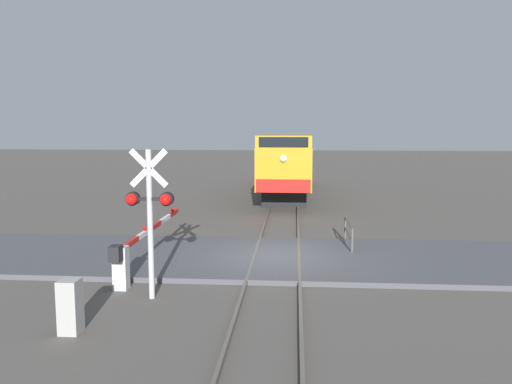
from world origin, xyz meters
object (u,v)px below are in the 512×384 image
Objects in this scene: locomotive at (286,163)px; crossing_signal at (149,208)px; crossing_gate at (133,250)px; utility_cabinet at (70,306)px; guard_railing at (349,231)px.

crossing_signal is (-2.95, -20.30, 0.31)m from locomotive.
crossing_gate is at bearing -102.00° from locomotive.
locomotive is 22.93m from utility_cabinet.
crossing_gate is at bearing 89.01° from utility_cabinet.
locomotive is at bearing 99.53° from guard_railing.
guard_railing is at bearing -80.47° from locomotive.
crossing_signal is 8.04m from guard_railing.
locomotive reaches higher than utility_cabinet.
crossing_signal is at bearing -133.43° from guard_railing.
crossing_gate is (-1.00, 1.73, -1.48)m from crossing_signal.
guard_railing is (6.47, 7.94, 0.05)m from utility_cabinet.
crossing_gate is 6.19× the size of utility_cabinet.
guard_railing is at bearing 46.57° from crossing_signal.
crossing_signal reaches higher than utility_cabinet.
utility_cabinet is at bearing -129.17° from guard_railing.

